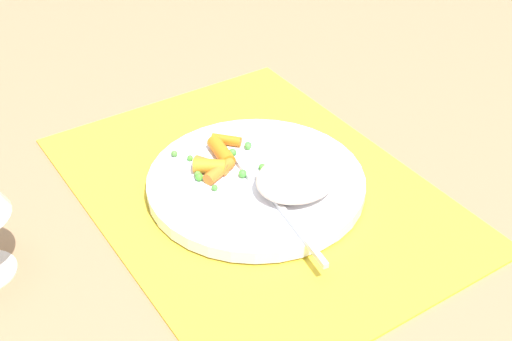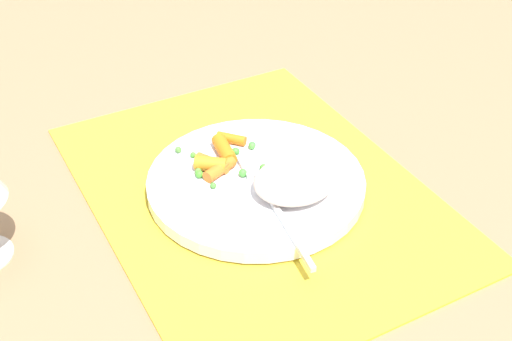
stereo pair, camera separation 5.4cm
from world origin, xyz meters
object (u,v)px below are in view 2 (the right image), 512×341
object	(u,v)px
plate	(256,183)
rice_mound	(295,181)
carrot_portion	(219,157)
fork	(268,195)

from	to	relation	value
plate	rice_mound	xyz separation A→B (m)	(-0.04, -0.03, 0.02)
carrot_portion	fork	world-z (taller)	carrot_portion
rice_mound	plate	bearing A→B (deg)	30.49
rice_mound	carrot_portion	world-z (taller)	rice_mound
rice_mound	fork	world-z (taller)	rice_mound
plate	fork	distance (m)	0.04
rice_mound	fork	distance (m)	0.03
plate	rice_mound	bearing A→B (deg)	-149.51
carrot_portion	plate	bearing A→B (deg)	-152.12
fork	plate	bearing A→B (deg)	-8.32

